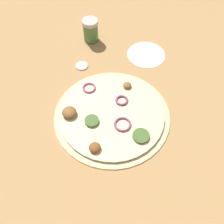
# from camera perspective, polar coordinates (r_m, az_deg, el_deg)

# --- Properties ---
(ground_plane) EXTENTS (3.00, 3.00, 0.00)m
(ground_plane) POSITION_cam_1_polar(r_m,az_deg,el_deg) (0.68, -0.00, -0.80)
(ground_plane) COLOR tan
(pizza) EXTENTS (0.30, 0.30, 0.03)m
(pizza) POSITION_cam_1_polar(r_m,az_deg,el_deg) (0.67, -0.22, -0.60)
(pizza) COLOR beige
(pizza) RESTS_ON ground_plane
(spice_jar) EXTENTS (0.05, 0.05, 0.07)m
(spice_jar) POSITION_cam_1_polar(r_m,az_deg,el_deg) (0.86, -4.68, 17.30)
(spice_jar) COLOR #4C7F42
(spice_jar) RESTS_ON ground_plane
(loose_cap) EXTENTS (0.04, 0.04, 0.01)m
(loose_cap) POSITION_cam_1_polar(r_m,az_deg,el_deg) (0.79, -6.61, 10.06)
(loose_cap) COLOR beige
(loose_cap) RESTS_ON ground_plane
(flour_patch) EXTENTS (0.12, 0.12, 0.00)m
(flour_patch) POSITION_cam_1_polar(r_m,az_deg,el_deg) (0.83, 7.44, 12.33)
(flour_patch) COLOR white
(flour_patch) RESTS_ON ground_plane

